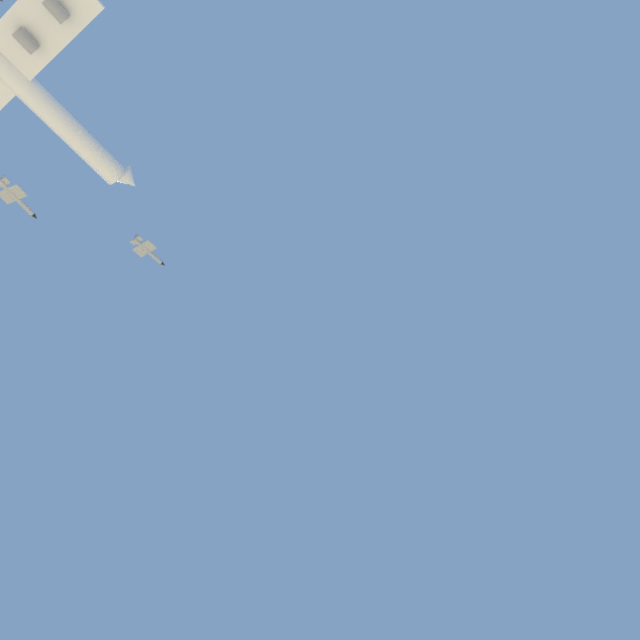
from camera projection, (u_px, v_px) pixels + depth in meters
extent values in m
cylinder|color=white|center=(10.00, 72.00, 127.54)|extent=(53.21, 52.00, 6.40)
cone|color=white|center=(129.00, 180.00, 149.66)|extent=(7.82, 7.84, 6.08)
cube|color=white|center=(1.00, 66.00, 125.65)|extent=(52.26, 49.41, 4.15)
cylinder|color=gray|center=(56.00, 9.00, 115.74)|extent=(5.68, 5.64, 3.00)
cylinder|color=gray|center=(26.00, 41.00, 119.93)|extent=(5.68, 5.64, 3.00)
cylinder|color=#999EA3|center=(148.00, 251.00, 189.75)|extent=(10.13, 10.37, 1.50)
cone|color=black|center=(163.00, 264.00, 194.38)|extent=(2.47, 2.48, 1.50)
cube|color=#999EA3|center=(145.00, 249.00, 188.69)|extent=(8.80, 8.73, 0.24)
cube|color=#999EA3|center=(138.00, 237.00, 187.67)|extent=(1.82, 1.86, 2.60)
cube|color=#999EA3|center=(136.00, 241.00, 186.49)|extent=(4.84, 4.78, 0.20)
cylinder|color=#999EA3|center=(16.00, 198.00, 158.78)|extent=(11.48, 8.73, 1.50)
cone|color=black|center=(35.00, 217.00, 163.88)|extent=(2.50, 2.38, 1.50)
cube|color=#999EA3|center=(12.00, 194.00, 157.62)|extent=(8.21, 9.07, 0.24)
cube|color=#999EA3|center=(4.00, 180.00, 156.35)|extent=(2.07, 1.55, 2.60)
cube|color=#999EA3|center=(2.00, 183.00, 155.17)|extent=(4.41, 5.07, 0.20)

